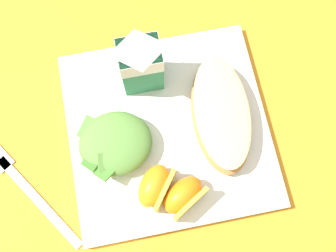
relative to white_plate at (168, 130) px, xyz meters
name	(u,v)px	position (x,y,z in m)	size (l,w,h in m)	color
ground	(168,131)	(0.00, 0.00, -0.01)	(3.00, 3.00, 0.00)	orange
white_plate	(168,130)	(0.00, 0.00, 0.00)	(0.28, 0.28, 0.02)	white
cheesy_pizza_bread	(222,117)	(0.07, 0.00, 0.03)	(0.09, 0.18, 0.04)	#B77F42
green_salad_pile	(115,143)	(-0.08, -0.01, 0.03)	(0.10, 0.10, 0.04)	#5B8E3D
milk_carton	(140,61)	(-0.02, 0.08, 0.07)	(0.06, 0.05, 0.11)	#2D8451
orange_wedge_front	(155,186)	(-0.03, -0.08, 0.03)	(0.06, 0.07, 0.04)	orange
orange_wedge_middle	(183,196)	(0.00, -0.10, 0.03)	(0.07, 0.06, 0.04)	orange
metal_fork	(27,188)	(-0.21, -0.04, -0.01)	(0.12, 0.17, 0.01)	silver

